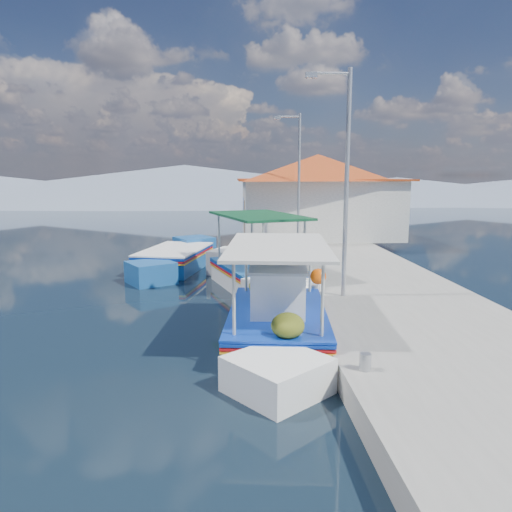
{
  "coord_description": "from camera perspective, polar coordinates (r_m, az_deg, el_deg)",
  "views": [
    {
      "loc": [
        1.56,
        -10.47,
        3.79
      ],
      "look_at": [
        2.29,
        3.94,
        1.3
      ],
      "focal_mm": 32.97,
      "sensor_mm": 36.0,
      "label": 1
    }
  ],
  "objects": [
    {
      "name": "lamp_post_near",
      "position": [
        12.81,
        10.57,
        9.9
      ],
      "size": [
        1.21,
        0.14,
        6.0
      ],
      "color": "#A5A8AD",
      "rests_on": "quay"
    },
    {
      "name": "harbor_building",
      "position": [
        25.91,
        7.47,
        7.46
      ],
      "size": [
        10.49,
        10.49,
        4.4
      ],
      "color": "white",
      "rests_on": "quay"
    },
    {
      "name": "mountain_ridge",
      "position": [
        66.68,
        1.39,
        8.27
      ],
      "size": [
        171.4,
        96.0,
        5.5
      ],
      "color": "slate",
      "rests_on": "ground"
    },
    {
      "name": "ground",
      "position": [
        11.24,
        -10.86,
        -10.09
      ],
      "size": [
        160.0,
        160.0,
        0.0
      ],
      "primitive_type": "plane",
      "color": "black",
      "rests_on": "ground"
    },
    {
      "name": "caique_blue_hull",
      "position": [
        19.47,
        -9.82,
        -0.55
      ],
      "size": [
        3.16,
        7.02,
        1.28
      ],
      "rotation": [
        0.0,
        0.0,
        0.22
      ],
      "color": "#195297",
      "rests_on": "ground"
    },
    {
      "name": "lamp_post_far",
      "position": [
        21.67,
        4.99,
        9.91
      ],
      "size": [
        1.21,
        0.14,
        6.0
      ],
      "color": "#A5A8AD",
      "rests_on": "quay"
    },
    {
      "name": "bollards",
      "position": [
        16.19,
        5.12,
        -1.44
      ],
      "size": [
        0.2,
        17.2,
        0.3
      ],
      "color": "#A5A8AD",
      "rests_on": "quay"
    },
    {
      "name": "quay",
      "position": [
        17.4,
        11.62,
        -2.16
      ],
      "size": [
        5.0,
        44.0,
        0.5
      ],
      "primitive_type": "cube",
      "color": "gray",
      "rests_on": "ground"
    },
    {
      "name": "main_caique",
      "position": [
        11.05,
        2.58,
        -7.65
      ],
      "size": [
        2.65,
        7.54,
        2.49
      ],
      "rotation": [
        0.0,
        0.0,
        0.1
      ],
      "color": "white",
      "rests_on": "ground"
    },
    {
      "name": "caique_green_canopy",
      "position": [
        15.94,
        0.37,
        -2.43
      ],
      "size": [
        3.71,
        7.07,
        2.79
      ],
      "rotation": [
        0.0,
        0.0,
        -0.32
      ],
      "color": "white",
      "rests_on": "ground"
    }
  ]
}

